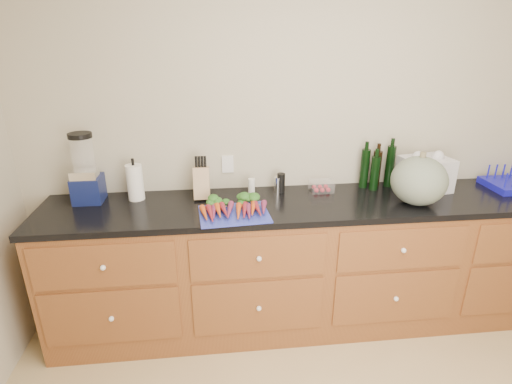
{
  "coord_description": "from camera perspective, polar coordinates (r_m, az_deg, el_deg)",
  "views": [
    {
      "loc": [
        -0.69,
        -1.06,
        1.96
      ],
      "look_at": [
        -0.44,
        1.2,
        1.06
      ],
      "focal_mm": 28.0,
      "sensor_mm": 36.0,
      "label": 1
    }
  ],
  "objects": [
    {
      "name": "grocery_bag",
      "position": [
        3.02,
        22.99,
        2.37
      ],
      "size": [
        0.35,
        0.3,
        0.23
      ],
      "primitive_type": null,
      "rotation": [
        0.0,
        0.0,
        0.18
      ],
      "color": "white",
      "rests_on": "countertop"
    },
    {
      "name": "cutting_board",
      "position": [
        2.43,
        -3.16,
        -3.16
      ],
      "size": [
        0.44,
        0.35,
        0.01
      ],
      "primitive_type": "cube",
      "rotation": [
        0.0,
        0.0,
        0.08
      ],
      "color": "#2B38AE",
      "rests_on": "countertop"
    },
    {
      "name": "wall_back",
      "position": [
        2.86,
        8.04,
        7.99
      ],
      "size": [
        4.1,
        0.05,
        2.6
      ],
      "primitive_type": "cube",
      "color": "#B9B19A",
      "rests_on": "ground"
    },
    {
      "name": "blender_appliance",
      "position": [
        2.78,
        -23.16,
        2.58
      ],
      "size": [
        0.18,
        0.18,
        0.46
      ],
      "color": "#10184A",
      "rests_on": "countertop"
    },
    {
      "name": "bottles",
      "position": [
        2.95,
        16.86,
        3.17
      ],
      "size": [
        0.25,
        0.13,
        0.3
      ],
      "color": "black",
      "rests_on": "countertop"
    },
    {
      "name": "knife_block",
      "position": [
        2.67,
        -7.78,
        1.31
      ],
      "size": [
        0.11,
        0.11,
        0.21
      ],
      "primitive_type": "cube",
      "color": "tan",
      "rests_on": "countertop"
    },
    {
      "name": "paper_towel",
      "position": [
        2.73,
        -16.89,
        1.33
      ],
      "size": [
        0.11,
        0.11,
        0.24
      ],
      "primitive_type": "cylinder",
      "color": "white",
      "rests_on": "countertop"
    },
    {
      "name": "countertop",
      "position": [
        2.68,
        9.26,
        -1.62
      ],
      "size": [
        3.64,
        0.62,
        0.04
      ],
      "primitive_type": "cube",
      "color": "black",
      "rests_on": "cabinets"
    },
    {
      "name": "tomato_box",
      "position": [
        2.82,
        9.31,
        0.83
      ],
      "size": [
        0.16,
        0.13,
        0.07
      ],
      "primitive_type": "cube",
      "color": "white",
      "rests_on": "countertop"
    },
    {
      "name": "canister_chrome",
      "position": [
        2.76,
        3.1,
        1.05
      ],
      "size": [
        0.05,
        0.05,
        0.11
      ],
      "primitive_type": "cylinder",
      "color": "white",
      "rests_on": "countertop"
    },
    {
      "name": "squash",
      "position": [
        2.74,
        22.25,
        1.5
      ],
      "size": [
        0.35,
        0.35,
        0.31
      ],
      "primitive_type": "ellipsoid",
      "color": "#546252",
      "rests_on": "countertop"
    },
    {
      "name": "carrots",
      "position": [
        2.45,
        -3.22,
        -2.19
      ],
      "size": [
        0.39,
        0.29,
        0.06
      ],
      "color": "#CE4D18",
      "rests_on": "cutting_board"
    },
    {
      "name": "grinder_pepper",
      "position": [
        2.76,
        3.59,
        1.3
      ],
      "size": [
        0.05,
        0.05,
        0.14
      ],
      "primitive_type": "cylinder",
      "color": "black",
      "rests_on": "countertop"
    },
    {
      "name": "cabinets",
      "position": [
        2.89,
        8.72,
        -10.23
      ],
      "size": [
        3.6,
        0.64,
        0.9
      ],
      "color": "brown",
      "rests_on": "ground"
    },
    {
      "name": "grinder_salt",
      "position": [
        2.73,
        -0.65,
        0.85
      ],
      "size": [
        0.05,
        0.05,
        0.11
      ],
      "primitive_type": "cylinder",
      "color": "white",
      "rests_on": "countertop"
    }
  ]
}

